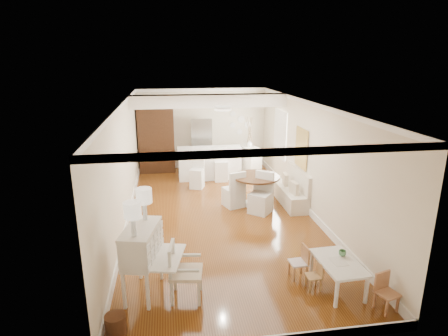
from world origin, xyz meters
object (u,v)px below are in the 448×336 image
object	(u,v)px
sideboard	(249,160)
fridge	(212,144)
gustavian_armchair	(186,272)
kids_table	(337,275)
kids_chair_a	(314,276)
pantry_cabinet	(156,139)
dining_table	(256,191)
bar_stool_right	(221,165)
slip_chair_far	(234,188)
slip_chair_near	(261,193)
bar_stool_left	(197,173)
secretary_bureau	(142,261)
wicker_basket	(116,325)
breakfast_counter	(210,163)
kids_chair_b	(298,262)
kids_chair_c	(387,293)

from	to	relation	value
sideboard	fridge	bearing A→B (deg)	132.30
gustavian_armchair	kids_table	xyz separation A→B (m)	(2.55, -0.13, -0.22)
kids_chair_a	pantry_cabinet	distance (m)	8.01
pantry_cabinet	dining_table	bearing A→B (deg)	-54.09
kids_table	fridge	size ratio (longest dim) A/B	0.58
dining_table	bar_stool_right	bearing A→B (deg)	105.06
pantry_cabinet	fridge	xyz separation A→B (m)	(1.90, -0.03, -0.25)
dining_table	slip_chair_far	size ratio (longest dim) A/B	1.24
slip_chair_near	bar_stool_left	xyz separation A→B (m)	(-1.44, 2.13, -0.05)
kids_table	slip_chair_far	world-z (taller)	slip_chair_far
bar_stool_left	fridge	distance (m)	2.11
pantry_cabinet	secretary_bureau	bearing A→B (deg)	-90.80
wicker_basket	breakfast_counter	world-z (taller)	breakfast_counter
pantry_cabinet	breakfast_counter	bearing A→B (deg)	-32.43
kids_chair_a	pantry_cabinet	world-z (taller)	pantry_cabinet
kids_chair_a	secretary_bureau	bearing A→B (deg)	-97.16
kids_chair_b	pantry_cabinet	world-z (taller)	pantry_cabinet
gustavian_armchair	bar_stool_left	size ratio (longest dim) A/B	1.02
slip_chair_near	fridge	xyz separation A→B (m)	(-0.75, 4.08, 0.38)
kids_table	pantry_cabinet	size ratio (longest dim) A/B	0.45
wicker_basket	kids_chair_c	xyz separation A→B (m)	(4.11, -0.09, 0.16)
slip_chair_far	pantry_cabinet	world-z (taller)	pantry_cabinet
kids_chair_b	gustavian_armchair	bearing A→B (deg)	-85.81
wicker_basket	slip_chair_near	size ratio (longest dim) A/B	0.29
kids_chair_c	slip_chair_near	world-z (taller)	slip_chair_near
pantry_cabinet	kids_chair_c	bearing A→B (deg)	-65.88
kids_table	pantry_cabinet	bearing A→B (deg)	112.74
wicker_basket	fridge	bearing A→B (deg)	73.73
dining_table	bar_stool_left	distance (m)	2.20
slip_chair_near	pantry_cabinet	xyz separation A→B (m)	(-2.65, 4.11, 0.63)
sideboard	kids_chair_b	bearing A→B (deg)	-112.65
breakfast_counter	bar_stool_right	distance (m)	0.45
secretary_bureau	bar_stool_left	bearing A→B (deg)	88.84
kids_chair_b	wicker_basket	bearing A→B (deg)	-76.13
bar_stool_left	bar_stool_right	distance (m)	1.02
wicker_basket	pantry_cabinet	world-z (taller)	pantry_cabinet
gustavian_armchair	dining_table	world-z (taller)	gustavian_armchair
pantry_cabinet	kids_table	bearing A→B (deg)	-67.26
gustavian_armchair	slip_chair_far	xyz separation A→B (m)	(1.45, 3.81, 0.02)
wicker_basket	fridge	xyz separation A→B (m)	(2.35, 8.05, 0.75)
bar_stool_left	dining_table	bearing A→B (deg)	-29.87
wicker_basket	slip_chair_far	size ratio (longest dim) A/B	0.30
wicker_basket	bar_stool_left	xyz separation A→B (m)	(1.66, 6.10, 0.32)
gustavian_armchair	sideboard	xyz separation A→B (m)	(2.50, 6.68, -0.02)
wicker_basket	slip_chair_far	bearing A→B (deg)	60.96
kids_table	kids_chair_a	world-z (taller)	kids_table
bar_stool_right	pantry_cabinet	world-z (taller)	pantry_cabinet
secretary_bureau	gustavian_armchair	size ratio (longest dim) A/B	1.25
kids_chair_b	fridge	xyz separation A→B (m)	(-0.71, 7.06, 0.59)
wicker_basket	slip_chair_near	world-z (taller)	slip_chair_near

